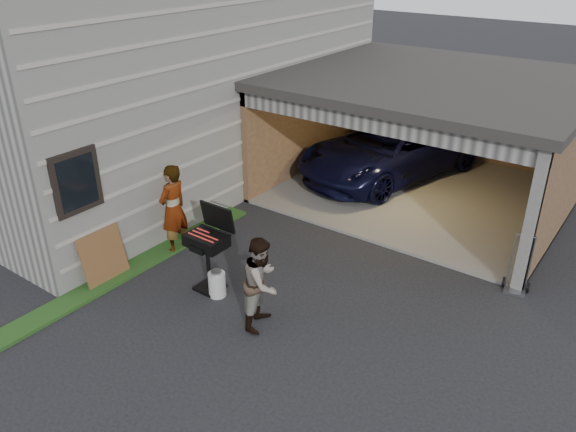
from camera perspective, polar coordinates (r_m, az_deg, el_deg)
name	(u,v)px	position (r m, az deg, el deg)	size (l,w,h in m)	color
ground	(224,308)	(9.82, -6.53, -9.24)	(80.00, 80.00, 0.00)	black
house	(148,64)	(15.39, -14.01, 14.73)	(7.00, 11.00, 5.50)	#474744
groundcover_strip	(93,289)	(10.75, -19.20, -7.05)	(0.50, 8.00, 0.06)	#193814
garage	(436,117)	(13.96, 14.77, 9.71)	(6.80, 6.30, 2.90)	#605E59
minivan	(390,151)	(14.84, 10.27, 6.49)	(2.40, 5.20, 1.44)	black
woman	(173,209)	(11.23, -11.57, 0.70)	(0.67, 0.44, 1.84)	silver
man	(262,282)	(8.98, -2.66, -6.75)	(0.77, 0.60, 1.58)	#482B1C
bbq_grill	(208,243)	(9.88, -8.10, -2.70)	(0.70, 0.62, 1.57)	black
propane_tank	(217,284)	(10.02, -7.22, -6.90)	(0.31, 0.31, 0.46)	silver
plywood_panel	(104,257)	(10.76, -18.22, -3.96)	(0.04, 0.89, 1.00)	brown
hand_truck	(517,280)	(10.87, 22.21, -6.07)	(0.48, 0.40, 1.12)	slate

